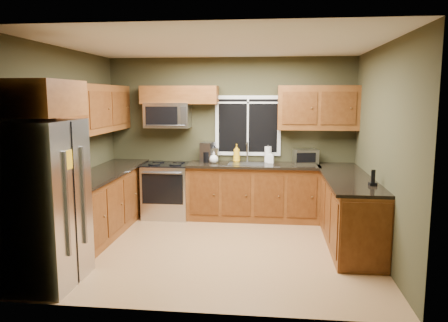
% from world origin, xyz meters
% --- Properties ---
extents(floor, '(4.20, 4.20, 0.00)m').
position_xyz_m(floor, '(0.00, 0.00, 0.00)').
color(floor, '#986D43').
rests_on(floor, ground).
extents(ceiling, '(4.20, 4.20, 0.00)m').
position_xyz_m(ceiling, '(0.00, 0.00, 2.70)').
color(ceiling, white).
rests_on(ceiling, back_wall).
extents(back_wall, '(4.20, 0.00, 4.20)m').
position_xyz_m(back_wall, '(0.00, 1.80, 1.35)').
color(back_wall, '#35321E').
rests_on(back_wall, ground).
extents(front_wall, '(4.20, 0.00, 4.20)m').
position_xyz_m(front_wall, '(0.00, -1.80, 1.35)').
color(front_wall, '#35321E').
rests_on(front_wall, ground).
extents(left_wall, '(0.00, 3.60, 3.60)m').
position_xyz_m(left_wall, '(-2.10, 0.00, 1.35)').
color(left_wall, '#35321E').
rests_on(left_wall, ground).
extents(right_wall, '(0.00, 3.60, 3.60)m').
position_xyz_m(right_wall, '(2.10, 0.00, 1.35)').
color(right_wall, '#35321E').
rests_on(right_wall, ground).
extents(window, '(1.12, 0.03, 1.02)m').
position_xyz_m(window, '(0.30, 1.78, 1.55)').
color(window, white).
rests_on(window, back_wall).
extents(base_cabinets_left, '(0.60, 2.65, 0.90)m').
position_xyz_m(base_cabinets_left, '(-1.80, 0.48, 0.45)').
color(base_cabinets_left, brown).
rests_on(base_cabinets_left, ground).
extents(countertop_left, '(0.65, 2.65, 0.04)m').
position_xyz_m(countertop_left, '(-1.78, 0.48, 0.92)').
color(countertop_left, black).
rests_on(countertop_left, base_cabinets_left).
extents(base_cabinets_back, '(2.17, 0.60, 0.90)m').
position_xyz_m(base_cabinets_back, '(0.42, 1.50, 0.45)').
color(base_cabinets_back, brown).
rests_on(base_cabinets_back, ground).
extents(countertop_back, '(2.17, 0.65, 0.04)m').
position_xyz_m(countertop_back, '(0.42, 1.48, 0.92)').
color(countertop_back, black).
rests_on(countertop_back, base_cabinets_back).
extents(base_cabinets_peninsula, '(0.60, 2.52, 0.90)m').
position_xyz_m(base_cabinets_peninsula, '(1.80, 0.54, 0.45)').
color(base_cabinets_peninsula, brown).
rests_on(base_cabinets_peninsula, ground).
extents(countertop_peninsula, '(0.65, 2.50, 0.04)m').
position_xyz_m(countertop_peninsula, '(1.78, 0.55, 0.92)').
color(countertop_peninsula, black).
rests_on(countertop_peninsula, base_cabinets_peninsula).
extents(upper_cabinets_left, '(0.33, 2.65, 0.72)m').
position_xyz_m(upper_cabinets_left, '(-1.94, 0.48, 1.86)').
color(upper_cabinets_left, brown).
rests_on(upper_cabinets_left, left_wall).
extents(upper_cabinets_back_left, '(1.30, 0.33, 0.30)m').
position_xyz_m(upper_cabinets_back_left, '(-0.85, 1.64, 2.07)').
color(upper_cabinets_back_left, brown).
rests_on(upper_cabinets_back_left, back_wall).
extents(upper_cabinets_back_right, '(1.30, 0.33, 0.72)m').
position_xyz_m(upper_cabinets_back_right, '(1.45, 1.64, 1.86)').
color(upper_cabinets_back_right, brown).
rests_on(upper_cabinets_back_right, back_wall).
extents(upper_cabinet_over_fridge, '(0.72, 0.90, 0.38)m').
position_xyz_m(upper_cabinet_over_fridge, '(-1.74, -1.30, 2.03)').
color(upper_cabinet_over_fridge, brown).
rests_on(upper_cabinet_over_fridge, left_wall).
extents(refrigerator, '(0.74, 0.90, 1.80)m').
position_xyz_m(refrigerator, '(-1.74, -1.30, 0.90)').
color(refrigerator, '#B7B7BC').
rests_on(refrigerator, ground).
extents(range, '(0.76, 0.69, 0.94)m').
position_xyz_m(range, '(-1.05, 1.47, 0.47)').
color(range, '#B7B7BC').
rests_on(range, ground).
extents(microwave, '(0.76, 0.41, 0.42)m').
position_xyz_m(microwave, '(-1.05, 1.61, 1.73)').
color(microwave, '#B7B7BC').
rests_on(microwave, back_wall).
extents(sink, '(0.60, 0.42, 0.36)m').
position_xyz_m(sink, '(0.30, 1.49, 0.95)').
color(sink, slate).
rests_on(sink, countertop_back).
extents(toaster_oven, '(0.43, 0.36, 0.23)m').
position_xyz_m(toaster_oven, '(1.27, 1.62, 1.06)').
color(toaster_oven, '#B7B7BC').
rests_on(toaster_oven, countertop_back).
extents(coffee_maker, '(0.25, 0.30, 0.33)m').
position_xyz_m(coffee_maker, '(-0.38, 1.64, 1.10)').
color(coffee_maker, slate).
rests_on(coffee_maker, countertop_back).
extents(kettle, '(0.21, 0.21, 0.29)m').
position_xyz_m(kettle, '(-0.27, 1.65, 1.07)').
color(kettle, '#B7B7BC').
rests_on(kettle, countertop_back).
extents(paper_towel_roll, '(0.15, 0.15, 0.30)m').
position_xyz_m(paper_towel_roll, '(0.65, 1.68, 1.07)').
color(paper_towel_roll, white).
rests_on(paper_towel_roll, countertop_back).
extents(soap_bottle_a, '(0.12, 0.13, 0.31)m').
position_xyz_m(soap_bottle_a, '(0.12, 1.65, 1.09)').
color(soap_bottle_a, gold).
rests_on(soap_bottle_a, countertop_back).
extents(soap_bottle_b, '(0.11, 0.11, 0.21)m').
position_xyz_m(soap_bottle_b, '(0.70, 1.59, 1.05)').
color(soap_bottle_b, white).
rests_on(soap_bottle_b, countertop_back).
extents(soap_bottle_c, '(0.17, 0.17, 0.19)m').
position_xyz_m(soap_bottle_c, '(-0.25, 1.50, 1.03)').
color(soap_bottle_c, white).
rests_on(soap_bottle_c, countertop_back).
extents(cordless_phone, '(0.10, 0.10, 0.20)m').
position_xyz_m(cordless_phone, '(1.98, -0.12, 1.00)').
color(cordless_phone, black).
rests_on(cordless_phone, countertop_peninsula).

